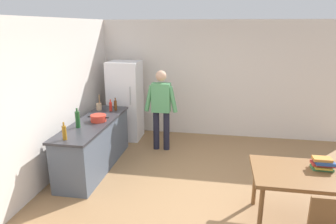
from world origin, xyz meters
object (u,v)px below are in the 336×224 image
Objects in this scene: bottle_wine_green at (78,119)px; book_stack at (323,164)px; dining_table at (308,178)px; bottle_sauce_red at (111,106)px; cooking_pot at (98,118)px; utensil_jar at (99,106)px; person at (161,105)px; bottle_beer_brown at (116,105)px; bottle_oil_amber at (64,133)px; refrigerator at (125,101)px.

book_stack is at bearing -9.46° from bottle_wine_green.
book_stack reaches higher than dining_table.
dining_table is 3.80m from bottle_sauce_red.
cooking_pot is 1.25× the size of utensil_jar.
person is 3.20m from dining_table.
bottle_beer_brown is at bearing -163.92° from person.
bottle_beer_brown reaches higher than dining_table.
utensil_jar reaches higher than bottle_oil_amber.
dining_table is 5.83× the size of bottle_sauce_red.
bottle_beer_brown is 0.11m from bottle_sauce_red.
bottle_oil_amber is (-3.45, 0.18, 0.34)m from dining_table.
bottle_sauce_red is at bearing -161.07° from person.
utensil_jar is at bearing -166.33° from person.
book_stack is (3.52, -1.68, -0.16)m from bottle_sauce_red.
dining_table is 5.38× the size of bottle_beer_brown.
bottle_beer_brown is at bearing 149.84° from dining_table.
bottle_oil_amber is at bearing -119.37° from person.
cooking_pot reaches higher than book_stack.
refrigerator reaches higher than dining_table.
refrigerator is 5.62× the size of utensil_jar.
bottle_oil_amber is (-0.13, -1.63, 0.02)m from bottle_sauce_red.
refrigerator is 1.97m from bottle_wine_green.
bottle_wine_green is at bearing -118.62° from cooking_pot.
bottle_sauce_red is 3.91m from book_stack.
person is at bearing -30.23° from refrigerator.
dining_table is at bearing -3.04° from bottle_oil_amber.
bottle_beer_brown is (-3.25, 1.89, 0.33)m from dining_table.
bottle_beer_brown is (0.06, 0.76, 0.05)m from cooking_pot.
bottle_oil_amber is at bearing -94.56° from bottle_sauce_red.
book_stack is at bearing -24.36° from utensil_jar.
bottle_oil_amber reaches higher than cooking_pot.
dining_table is (3.30, -2.70, -0.23)m from refrigerator.
person reaches higher than bottle_sauce_red.
person is 3.25m from book_stack.
bottle_wine_green is at bearing 96.10° from bottle_oil_amber.
utensil_jar reaches higher than cooking_pot.
bottle_sauce_red is (-0.08, -0.08, -0.01)m from bottle_beer_brown.
bottle_wine_green reaches higher than bottle_sauce_red.
bottle_wine_green is (-3.52, 0.75, 0.37)m from dining_table.
bottle_oil_amber reaches higher than dining_table.
bottle_oil_amber is at bearing 179.16° from book_stack.
bottle_beer_brown is at bearing 85.53° from cooking_pot.
bottle_sauce_red is at bearing 85.44° from bottle_oil_amber.
cooking_pot is at bearing 164.07° from book_stack.
refrigerator is at bearing 149.77° from person.
person reaches higher than book_stack.
bottle_oil_amber is 0.82× the size of bottle_wine_green.
refrigerator reaches higher than book_stack.
utensil_jar reaches higher than dining_table.
cooking_pot is 1.43× the size of bottle_oil_amber.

